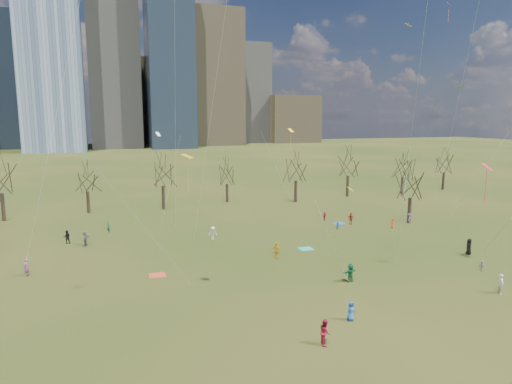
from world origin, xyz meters
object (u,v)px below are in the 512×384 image
object	(u,v)px
blanket_teal	(306,249)
person_1	(501,284)
blanket_crimson	(157,275)
person_4	(277,251)
person_0	(351,311)
blanket_navy	(339,224)
person_2	(325,332)

from	to	relation	value
blanket_teal	person_1	distance (m)	21.10
blanket_crimson	person_4	size ratio (longest dim) A/B	0.85
person_0	person_1	world-z (taller)	person_1
blanket_teal	blanket_crimson	xyz separation A→B (m)	(-17.86, -3.54, 0.00)
blanket_teal	blanket_navy	bearing A→B (deg)	45.26
person_2	person_4	distance (m)	19.29
blanket_teal	person_1	size ratio (longest dim) A/B	0.89
blanket_navy	person_1	xyz separation A→B (m)	(0.34, -28.53, 0.89)
blanket_teal	person_2	bearing A→B (deg)	-111.85
person_0	blanket_navy	bearing A→B (deg)	54.70
blanket_crimson	person_4	world-z (taller)	person_4
blanket_teal	person_0	distance (m)	19.39
blanket_crimson	person_1	xyz separation A→B (m)	(28.35, -14.76, 0.89)
blanket_teal	person_2	world-z (taller)	person_2
blanket_navy	person_1	bearing A→B (deg)	-89.32
person_0	blanket_teal	bearing A→B (deg)	67.40
person_4	blanket_crimson	bearing A→B (deg)	54.96
person_4	blanket_teal	bearing A→B (deg)	-100.97
blanket_navy	person_1	size ratio (longest dim) A/B	0.89
blanket_navy	person_4	size ratio (longest dim) A/B	0.85
blanket_teal	person_4	world-z (taller)	person_4
blanket_teal	person_0	xyz separation A→B (m)	(-4.97, -18.73, 0.77)
person_1	person_0	bearing A→B (deg)	128.02
blanket_navy	person_0	world-z (taller)	person_0
person_2	blanket_navy	bearing A→B (deg)	-13.90
blanket_navy	blanket_crimson	bearing A→B (deg)	-153.82
blanket_teal	person_0	world-z (taller)	person_0
blanket_teal	person_1	world-z (taller)	person_1
person_1	person_4	size ratio (longest dim) A/B	0.96
person_1	blanket_teal	bearing A→B (deg)	66.21
person_4	person_0	bearing A→B (deg)	139.94
blanket_crimson	person_2	world-z (taller)	person_2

